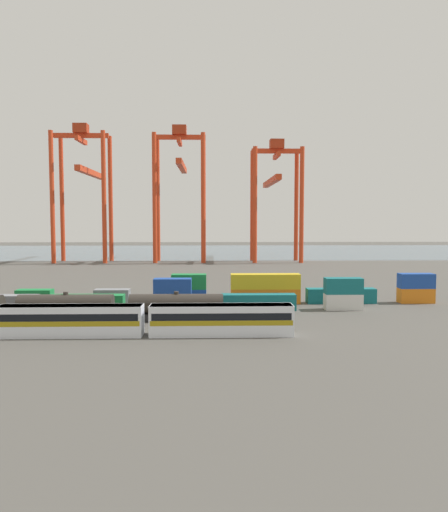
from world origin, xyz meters
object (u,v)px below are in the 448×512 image
at_px(shipping_container_13, 265,296).
at_px(gantry_crane_west, 84,181).
at_px(gantry_crane_east, 275,189).
at_px(passenger_train, 71,319).
at_px(gantry_crane_central, 180,180).
at_px(shipping_container_6, 343,302).
at_px(shipping_container_15, 341,296).
at_px(freight_tank_row, 66,307).

xyz_separation_m(shipping_container_13, gantry_crane_west, (-54.41, 91.05, 27.35)).
bearing_deg(gantry_crane_east, passenger_train, -109.43).
bearing_deg(gantry_crane_west, gantry_crane_central, -0.72).
xyz_separation_m(passenger_train, shipping_container_13, (27.19, 23.75, -0.84)).
xyz_separation_m(shipping_container_6, gantry_crane_east, (1.48, 98.08, 24.69)).
bearing_deg(gantry_crane_central, gantry_crane_east, 1.93).
bearing_deg(shipping_container_6, gantry_crane_east, 89.13).
height_order(shipping_container_15, gantry_crane_central, gantry_crane_central).
bearing_deg(shipping_container_6, shipping_container_15, 78.31).
height_order(shipping_container_6, shipping_container_15, same).
distance_m(freight_tank_row, shipping_container_6, 43.35).
height_order(freight_tank_row, gantry_crane_east, gantry_crane_east).
height_order(shipping_container_6, gantry_crane_east, gantry_crane_east).
xyz_separation_m(shipping_container_13, gantry_crane_central, (-20.43, 90.62, 27.56)).
distance_m(passenger_train, gantry_crane_central, 117.65).
relative_size(shipping_container_13, shipping_container_15, 1.00).
xyz_separation_m(freight_tank_row, shipping_container_6, (42.57, 8.14, -0.70)).
xyz_separation_m(shipping_container_6, shipping_container_15, (1.31, 6.31, 0.00)).
bearing_deg(shipping_container_6, passenger_train, -156.05).
xyz_separation_m(passenger_train, freight_tank_row, (-3.31, 9.30, -0.15)).
bearing_deg(gantry_crane_central, shipping_container_13, -77.30).
xyz_separation_m(shipping_container_13, shipping_container_15, (13.38, 0.00, 0.00)).
relative_size(shipping_container_6, shipping_container_15, 0.50).
bearing_deg(gantry_crane_central, shipping_container_15, -69.54).
bearing_deg(shipping_container_13, passenger_train, -138.86).
bearing_deg(passenger_train, shipping_container_15, 30.35).
distance_m(freight_tank_row, gantry_crane_east, 117.47).
bearing_deg(shipping_container_15, gantry_crane_east, 89.89).
relative_size(freight_tank_row, gantry_crane_central, 0.96).
bearing_deg(gantry_crane_east, freight_tank_row, -112.53).
distance_m(passenger_train, shipping_container_13, 36.11).
distance_m(gantry_crane_west, gantry_crane_central, 33.99).
distance_m(passenger_train, gantry_crane_west, 120.92).
bearing_deg(passenger_train, shipping_container_6, 23.95).
bearing_deg(shipping_container_15, shipping_container_13, 180.00).
bearing_deg(gantry_crane_east, gantry_crane_west, -179.39).
height_order(freight_tank_row, gantry_crane_central, gantry_crane_central).
distance_m(shipping_container_15, gantry_crane_east, 95.03).
bearing_deg(shipping_container_6, freight_tank_row, -169.18).
relative_size(shipping_container_6, gantry_crane_east, 0.14).
xyz_separation_m(passenger_train, gantry_crane_central, (6.76, 114.37, 26.72)).
relative_size(gantry_crane_west, gantry_crane_central, 1.01).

